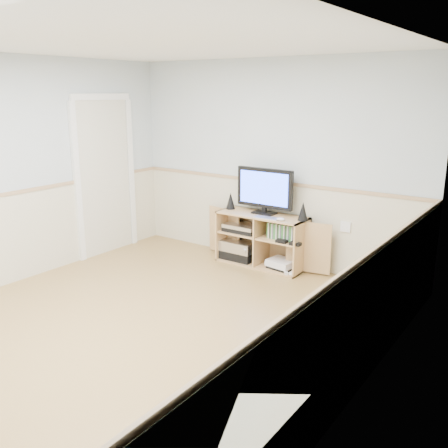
{
  "coord_description": "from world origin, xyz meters",
  "views": [
    {
      "loc": [
        3.05,
        -3.1,
        2.11
      ],
      "look_at": [
        0.01,
        1.2,
        0.7
      ],
      "focal_mm": 40.0,
      "sensor_mm": 36.0,
      "label": 1
    }
  ],
  "objects": [
    {
      "name": "wall_outlet",
      "position": [
        1.0,
        2.23,
        0.6
      ],
      "size": [
        0.12,
        0.03,
        0.12
      ],
      "primitive_type": "cube",
      "color": "white",
      "rests_on": "wall_back"
    },
    {
      "name": "speaker_right",
      "position": [
        0.55,
        2.03,
        0.76
      ],
      "size": [
        0.12,
        0.12,
        0.22
      ],
      "primitive_type": "cone",
      "color": "black",
      "rests_on": "media_cabinet"
    },
    {
      "name": "keyboard",
      "position": [
        0.16,
        1.87,
        0.66
      ],
      "size": [
        0.31,
        0.15,
        0.01
      ],
      "primitive_type": "cube",
      "rotation": [
        0.0,
        0.0,
        0.1
      ],
      "color": "silver",
      "rests_on": "media_cabinet"
    },
    {
      "name": "game_cases",
      "position": [
        0.31,
        1.99,
        0.48
      ],
      "size": [
        0.36,
        0.13,
        0.19
      ],
      "primitive_type": "cube",
      "color": "#3F8C3F",
      "rests_on": "media_cabinet"
    },
    {
      "name": "mouse",
      "position": [
        0.35,
        1.87,
        0.67
      ],
      "size": [
        0.11,
        0.09,
        0.04
      ],
      "primitive_type": "ellipsoid",
      "rotation": [
        0.0,
        0.0,
        0.37
      ],
      "color": "white",
      "rests_on": "media_cabinet"
    },
    {
      "name": "room",
      "position": [
        -0.06,
        0.12,
        1.22
      ],
      "size": [
        4.04,
        4.54,
        2.54
      ],
      "color": "tan",
      "rests_on": "ground"
    },
    {
      "name": "game_consoles",
      "position": [
        0.3,
        2.0,
        0.07
      ],
      "size": [
        0.46,
        0.3,
        0.11
      ],
      "color": "white",
      "rests_on": "media_cabinet"
    },
    {
      "name": "media_cabinet",
      "position": [
        0.01,
        2.06,
        0.33
      ],
      "size": [
        1.75,
        0.42,
        0.65
      ],
      "color": "tan",
      "rests_on": "floor"
    },
    {
      "name": "monitor",
      "position": [
        0.01,
        2.06,
        0.95
      ],
      "size": [
        0.75,
        0.18,
        0.56
      ],
      "color": "black",
      "rests_on": "media_cabinet"
    },
    {
      "name": "av_components",
      "position": [
        -0.29,
        2.01,
        0.22
      ],
      "size": [
        0.52,
        0.33,
        0.47
      ],
      "color": "black",
      "rests_on": "media_cabinet"
    },
    {
      "name": "speaker_left",
      "position": [
        -0.47,
        2.03,
        0.76
      ],
      "size": [
        0.12,
        0.12,
        0.21
      ],
      "primitive_type": "cone",
      "color": "black",
      "rests_on": "media_cabinet"
    }
  ]
}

